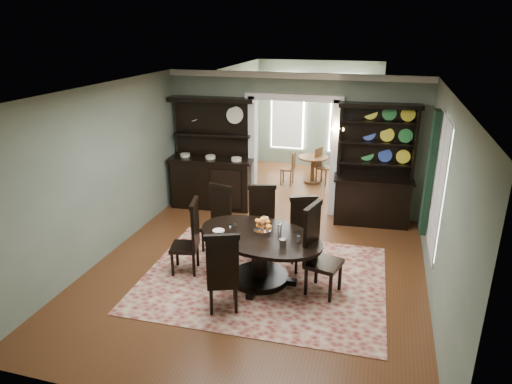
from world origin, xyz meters
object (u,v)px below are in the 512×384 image
dining_table (260,249)px  welsh_dresser (373,182)px  sideboard (212,170)px  parlor_table (313,166)px

dining_table → welsh_dresser: welsh_dresser is taller
sideboard → parlor_table: 2.95m
sideboard → welsh_dresser: bearing=-4.8°
parlor_table → sideboard: bearing=-131.0°
dining_table → welsh_dresser: (1.61, 2.90, 0.33)m
sideboard → parlor_table: size_ratio=3.21×
dining_table → welsh_dresser: 3.33m
welsh_dresser → parlor_table: (-1.59, 2.19, -0.44)m
sideboard → dining_table: bearing=-61.7°
sideboard → welsh_dresser: (3.51, 0.02, 0.04)m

